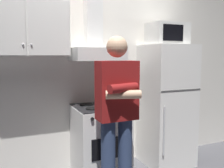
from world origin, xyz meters
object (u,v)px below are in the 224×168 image
at_px(microwave, 167,34).
at_px(upper_cabinet, 25,28).
at_px(range_hood, 96,44).
at_px(person_standing, 117,114).
at_px(refrigerator, 166,105).
at_px(stove_oven, 100,141).

bearing_deg(microwave, upper_cabinet, 176.52).
bearing_deg(range_hood, upper_cabinet, -179.91).
relative_size(microwave, person_standing, 0.29).
distance_m(range_hood, refrigerator, 1.25).
bearing_deg(range_hood, person_standing, -93.91).
distance_m(upper_cabinet, refrigerator, 2.00).
bearing_deg(person_standing, range_hood, 86.09).
height_order(upper_cabinet, person_standing, upper_cabinet).
height_order(range_hood, person_standing, range_hood).
bearing_deg(stove_oven, microwave, 1.15).
height_order(refrigerator, microwave, microwave).
bearing_deg(person_standing, refrigerator, 31.23).
height_order(upper_cabinet, stove_oven, upper_cabinet).
height_order(upper_cabinet, microwave, upper_cabinet).
relative_size(range_hood, microwave, 1.56).
bearing_deg(person_standing, upper_cabinet, 135.74).
bearing_deg(person_standing, microwave, 32.00).
height_order(stove_oven, microwave, microwave).
relative_size(stove_oven, refrigerator, 0.55).
bearing_deg(refrigerator, microwave, 90.90).
distance_m(refrigerator, microwave, 0.94).
distance_m(range_hood, person_standing, 1.01).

